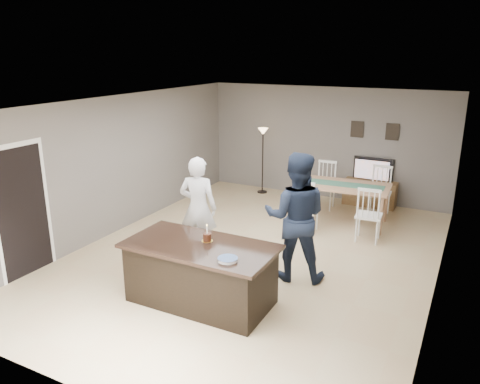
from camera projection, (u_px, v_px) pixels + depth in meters
The scene contains 14 objects.
floor at pixel (254, 255), 8.38m from camera, with size 8.00×8.00×0.00m, color tan.
room_shell at pixel (255, 164), 7.89m from camera, with size 8.00×8.00×8.00m.
kitchen_island at pixel (201, 273), 6.72m from camera, with size 2.15×1.10×0.90m.
tv_console at pixel (370, 193), 10.98m from camera, with size 1.20×0.40×0.60m, color olive.
television at pixel (372, 169), 10.87m from camera, with size 0.91×0.12×0.53m, color black.
tv_screen_glow at pixel (372, 170), 10.80m from camera, with size 0.78×0.78×0.00m, color orange.
picture_frames at pixel (375, 131), 10.75m from camera, with size 1.10×0.02×0.38m.
doorway at pixel (21, 200), 7.36m from camera, with size 0.00×2.10×2.65m.
woman at pixel (198, 208), 8.09m from camera, with size 0.66×0.43×1.81m, color silver.
man at pixel (296, 217), 7.30m from camera, with size 1.00×0.78×2.06m, color #172034.
birthday_cake at pixel (207, 237), 6.70m from camera, with size 0.16×0.16×0.25m.
plate_stack at pixel (228, 259), 6.08m from camera, with size 0.27×0.27×0.04m.
dining_table at pixel (345, 191), 9.76m from camera, with size 1.86×2.13×1.09m.
floor_lamp at pixel (263, 143), 11.70m from camera, with size 0.25×0.25×1.67m.
Camera 1 is at (3.28, -6.95, 3.53)m, focal length 35.00 mm.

